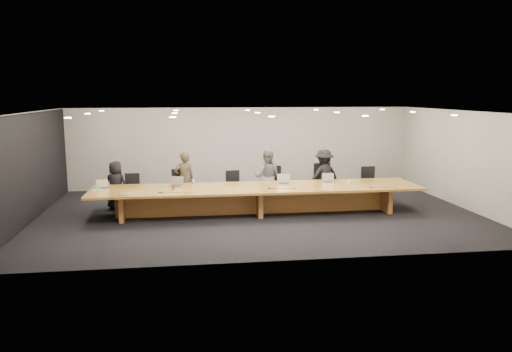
{
  "coord_description": "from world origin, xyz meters",
  "views": [
    {
      "loc": [
        -1.93,
        -13.32,
        3.28
      ],
      "look_at": [
        0.0,
        0.3,
        1.0
      ],
      "focal_mm": 35.0,
      "sensor_mm": 36.0,
      "label": 1
    }
  ],
  "objects_px": {
    "person_a": "(116,185)",
    "person_b": "(184,179)",
    "chair_mid_left": "(235,187)",
    "mic_center": "(269,188)",
    "chair_far_left": "(132,191)",
    "chair_left": "(179,188)",
    "person_c": "(267,177)",
    "person_d": "(324,176)",
    "mic_right": "(371,187)",
    "av_box": "(124,194)",
    "laptop_b": "(176,181)",
    "conference_table": "(258,195)",
    "chair_right": "(323,183)",
    "mic_left": "(160,192)",
    "laptop_e": "(328,178)",
    "laptop_d": "(284,179)",
    "amber_mug": "(173,188)",
    "paper_cup_near": "(296,182)",
    "paper_cup_far": "(349,182)",
    "laptop_a": "(103,184)",
    "water_bottle": "(193,183)",
    "chair_far_right": "(370,183)",
    "chair_mid_right": "(272,184)"
  },
  "relations": [
    {
      "from": "person_a",
      "to": "person_b",
      "type": "bearing_deg",
      "value": -160.29
    },
    {
      "from": "chair_mid_left",
      "to": "mic_center",
      "type": "xyz_separation_m",
      "value": [
        0.78,
        -1.59,
        0.26
      ]
    },
    {
      "from": "chair_far_left",
      "to": "chair_left",
      "type": "relative_size",
      "value": 0.91
    },
    {
      "from": "person_c",
      "to": "person_d",
      "type": "distance_m",
      "value": 1.76
    },
    {
      "from": "person_b",
      "to": "mic_right",
      "type": "distance_m",
      "value": 5.36
    },
    {
      "from": "av_box",
      "to": "laptop_b",
      "type": "bearing_deg",
      "value": 55.88
    },
    {
      "from": "conference_table",
      "to": "chair_right",
      "type": "relative_size",
      "value": 7.51
    },
    {
      "from": "chair_mid_left",
      "to": "person_b",
      "type": "bearing_deg",
      "value": 168.06
    },
    {
      "from": "person_b",
      "to": "mic_left",
      "type": "xyz_separation_m",
      "value": [
        -0.62,
        -1.7,
        -0.03
      ]
    },
    {
      "from": "laptop_b",
      "to": "chair_mid_left",
      "type": "bearing_deg",
      "value": 47.73
    },
    {
      "from": "person_a",
      "to": "chair_right",
      "type": "bearing_deg",
      "value": -163.19
    },
    {
      "from": "chair_far_left",
      "to": "laptop_e",
      "type": "height_order",
      "value": "laptop_e"
    },
    {
      "from": "laptop_d",
      "to": "amber_mug",
      "type": "height_order",
      "value": "laptop_d"
    },
    {
      "from": "chair_mid_left",
      "to": "person_d",
      "type": "relative_size",
      "value": 0.63
    },
    {
      "from": "person_a",
      "to": "person_d",
      "type": "xyz_separation_m",
      "value": [
        6.16,
        0.08,
        0.11
      ]
    },
    {
      "from": "chair_far_left",
      "to": "paper_cup_near",
      "type": "distance_m",
      "value": 4.74
    },
    {
      "from": "paper_cup_far",
      "to": "mic_left",
      "type": "xyz_separation_m",
      "value": [
        -5.25,
        -0.55,
        -0.03
      ]
    },
    {
      "from": "laptop_d",
      "to": "mic_right",
      "type": "distance_m",
      "value": 2.43
    },
    {
      "from": "person_b",
      "to": "paper_cup_near",
      "type": "bearing_deg",
      "value": 149.57
    },
    {
      "from": "chair_far_left",
      "to": "laptop_a",
      "type": "height_order",
      "value": "chair_far_left"
    },
    {
      "from": "laptop_b",
      "to": "mic_left",
      "type": "bearing_deg",
      "value": -95.54
    },
    {
      "from": "chair_left",
      "to": "laptop_d",
      "type": "height_order",
      "value": "chair_left"
    },
    {
      "from": "laptop_b",
      "to": "chair_right",
      "type": "bearing_deg",
      "value": 29.98
    },
    {
      "from": "conference_table",
      "to": "water_bottle",
      "type": "relative_size",
      "value": 43.37
    },
    {
      "from": "chair_left",
      "to": "chair_far_right",
      "type": "xyz_separation_m",
      "value": [
        5.88,
        0.11,
        -0.03
      ]
    },
    {
      "from": "laptop_a",
      "to": "paper_cup_far",
      "type": "xyz_separation_m",
      "value": [
        6.79,
        -0.2,
        -0.07
      ]
    },
    {
      "from": "chair_right",
      "to": "person_b",
      "type": "relative_size",
      "value": 0.75
    },
    {
      "from": "person_b",
      "to": "person_d",
      "type": "height_order",
      "value": "person_d"
    },
    {
      "from": "av_box",
      "to": "chair_far_right",
      "type": "bearing_deg",
      "value": 32.5
    },
    {
      "from": "person_d",
      "to": "mic_center",
      "type": "bearing_deg",
      "value": 21.94
    },
    {
      "from": "chair_far_left",
      "to": "person_a",
      "type": "height_order",
      "value": "person_a"
    },
    {
      "from": "chair_far_right",
      "to": "person_a",
      "type": "height_order",
      "value": "person_a"
    },
    {
      "from": "person_d",
      "to": "laptop_d",
      "type": "relative_size",
      "value": 4.46
    },
    {
      "from": "chair_right",
      "to": "mic_center",
      "type": "xyz_separation_m",
      "value": [
        -1.92,
        -1.47,
        0.17
      ]
    },
    {
      "from": "conference_table",
      "to": "laptop_b",
      "type": "relative_size",
      "value": 25.29
    },
    {
      "from": "person_a",
      "to": "water_bottle",
      "type": "relative_size",
      "value": 6.66
    },
    {
      "from": "person_a",
      "to": "mic_center",
      "type": "xyz_separation_m",
      "value": [
        4.21,
        -1.47,
        0.07
      ]
    },
    {
      "from": "person_b",
      "to": "paper_cup_near",
      "type": "xyz_separation_m",
      "value": [
        3.14,
        -0.91,
        -0.0
      ]
    },
    {
      "from": "chair_right",
      "to": "person_a",
      "type": "bearing_deg",
      "value": -177.78
    },
    {
      "from": "chair_mid_right",
      "to": "chair_far_right",
      "type": "bearing_deg",
      "value": 17.54
    },
    {
      "from": "chair_left",
      "to": "mic_left",
      "type": "relative_size",
      "value": 9.47
    },
    {
      "from": "chair_mid_left",
      "to": "av_box",
      "type": "relative_size",
      "value": 4.52
    },
    {
      "from": "conference_table",
      "to": "person_d",
      "type": "bearing_deg",
      "value": 29.02
    },
    {
      "from": "person_b",
      "to": "water_bottle",
      "type": "distance_m",
      "value": 1.06
    },
    {
      "from": "person_d",
      "to": "mic_right",
      "type": "xyz_separation_m",
      "value": [
        0.83,
        -1.8,
        -0.04
      ]
    },
    {
      "from": "chair_far_right",
      "to": "mic_center",
      "type": "height_order",
      "value": "chair_far_right"
    },
    {
      "from": "paper_cup_far",
      "to": "person_c",
      "type": "bearing_deg",
      "value": 153.33
    },
    {
      "from": "laptop_e",
      "to": "water_bottle",
      "type": "height_order",
      "value": "laptop_e"
    },
    {
      "from": "mic_left",
      "to": "av_box",
      "type": "bearing_deg",
      "value": -167.56
    },
    {
      "from": "chair_mid_left",
      "to": "amber_mug",
      "type": "height_order",
      "value": "chair_mid_left"
    }
  ]
}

